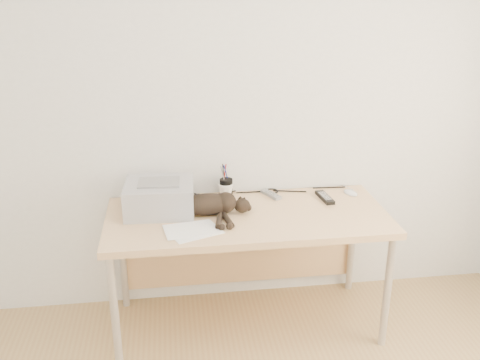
{
  "coord_description": "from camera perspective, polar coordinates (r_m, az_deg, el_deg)",
  "views": [
    {
      "loc": [
        -0.42,
        -1.34,
        2.02
      ],
      "look_at": [
        -0.05,
        1.34,
        0.97
      ],
      "focal_mm": 40.0,
      "sensor_mm": 36.0,
      "label": 1
    }
  ],
  "objects": [
    {
      "name": "remote_black",
      "position": [
        3.28,
        9.04,
        -1.85
      ],
      "size": [
        0.07,
        0.2,
        0.02
      ],
      "primitive_type": "cube",
      "rotation": [
        0.0,
        0.0,
        0.12
      ],
      "color": "black",
      "rests_on": "desk"
    },
    {
      "name": "remote_grey",
      "position": [
        3.3,
        3.31,
        -1.55
      ],
      "size": [
        0.11,
        0.17,
        0.02
      ],
      "primitive_type": "cube",
      "rotation": [
        0.0,
        0.0,
        0.46
      ],
      "color": "gray",
      "rests_on": "desk"
    },
    {
      "name": "desk",
      "position": [
        3.18,
        0.57,
        -5.22
      ],
      "size": [
        1.6,
        0.7,
        0.74
      ],
      "color": "tan",
      "rests_on": "floor"
    },
    {
      "name": "mug",
      "position": [
        3.27,
        -1.54,
        -1.07
      ],
      "size": [
        0.13,
        0.13,
        0.09
      ],
      "primitive_type": "imported",
      "rotation": [
        0.0,
        0.0,
        0.43
      ],
      "color": "white",
      "rests_on": "desk"
    },
    {
      "name": "papers",
      "position": [
        2.86,
        -5.11,
        -5.38
      ],
      "size": [
        0.33,
        0.27,
        0.01
      ],
      "color": "white",
      "rests_on": "desk"
    },
    {
      "name": "mouse",
      "position": [
        3.39,
        11.72,
        -1.17
      ],
      "size": [
        0.1,
        0.12,
        0.03
      ],
      "primitive_type": "ellipsoid",
      "rotation": [
        0.0,
        0.0,
        0.37
      ],
      "color": "white",
      "rests_on": "desk"
    },
    {
      "name": "pen_cup",
      "position": [
        3.28,
        -1.48,
        -0.77
      ],
      "size": [
        0.08,
        0.08,
        0.2
      ],
      "color": "black",
      "rests_on": "desk"
    },
    {
      "name": "cat",
      "position": [
        3.01,
        -3.82,
        -2.78
      ],
      "size": [
        0.59,
        0.27,
        0.13
      ],
      "rotation": [
        0.0,
        0.0,
        0.03
      ],
      "color": "black",
      "rests_on": "desk"
    },
    {
      "name": "wall_back",
      "position": [
        3.2,
        -0.1,
        8.17
      ],
      "size": [
        3.5,
        0.0,
        3.5
      ],
      "primitive_type": "plane",
      "rotation": [
        1.57,
        0.0,
        0.0
      ],
      "color": "white",
      "rests_on": "floor"
    },
    {
      "name": "cable_tangle",
      "position": [
        3.32,
        0.02,
        -1.37
      ],
      "size": [
        1.36,
        0.08,
        0.01
      ],
      "primitive_type": null,
      "color": "black",
      "rests_on": "desk"
    },
    {
      "name": "printer",
      "position": [
        3.08,
        -8.57,
        -1.8
      ],
      "size": [
        0.4,
        0.35,
        0.18
      ],
      "color": "#A1A2A6",
      "rests_on": "desk"
    }
  ]
}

